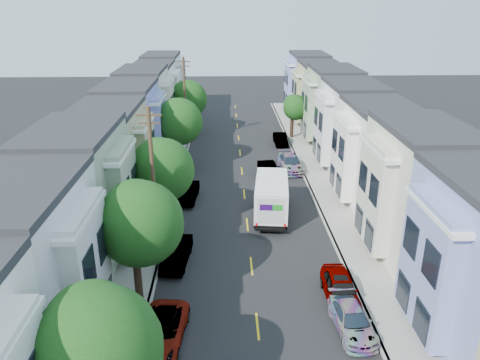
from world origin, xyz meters
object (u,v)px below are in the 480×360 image
Objects in this scene: tree_d at (178,122)px; parked_left_b at (162,331)px; tree_b at (139,224)px; tree_far_r at (295,108)px; tree_a at (95,350)px; parked_right_c at (290,163)px; parked_right_a at (352,320)px; tree_e at (187,99)px; lead_sedan at (268,170)px; parked_left_c at (176,254)px; parked_right_b at (340,289)px; parked_left_d at (188,193)px; parked_right_d at (280,139)px; utility_pole_near at (153,183)px; utility_pole_far at (185,101)px; tree_c at (160,170)px.

tree_d is 1.52× the size of parked_left_b.
tree_far_r is (13.20, 33.48, -1.20)m from tree_b.
tree_far_r is at bearing 72.83° from tree_a.
tree_far_r is 12.17m from parked_right_c.
tree_d is 1.72× the size of parked_right_a.
lead_sedan is (8.84, -15.06, -3.93)m from tree_e.
parked_left_b is 1.10× the size of parked_left_c.
tree_a is 1.49× the size of parked_right_b.
parked_left_c reaches higher than lead_sedan.
tree_e is 21.16m from parked_left_d.
parked_right_d is (9.80, 16.13, -0.04)m from parked_left_d.
lead_sedan is at bearing -103.84° from parked_right_d.
tree_a is at bearing -153.89° from parked_right_a.
parked_left_d is at bearing 115.53° from parked_right_a.
tree_far_r is 22.53m from parked_left_d.
tree_far_r is at bearing 68.48° from tree_b.
parked_right_d is (9.80, 34.02, 0.00)m from parked_left_b.
parked_right_b is (-1.99, -33.58, -3.06)m from tree_far_r.
tree_a is at bearing -90.00° from tree_d.
utility_pole_near reaches higher than parked_right_c.
parked_left_d is at bearing -122.36° from parked_right_d.
tree_far_r reaches higher than parked_right_a.
utility_pole_far is 2.32× the size of parked_left_c.
utility_pole_far is at bearing 173.69° from parked_right_d.
parked_left_b is 0.95× the size of parked_right_c.
parked_left_b is (1.40, -12.44, -4.09)m from tree_c.
lead_sedan is at bearing -16.21° from tree_d.
tree_b is 1.55× the size of parked_left_b.
tree_d is at bearing 170.75° from parked_right_c.
parked_right_d is (0.00, 30.77, -0.10)m from parked_right_b.
tree_d is (0.00, 22.79, -0.16)m from tree_b.
parked_left_b reaches higher than parked_right_a.
utility_pole_far reaches higher than parked_right_a.
tree_c is 13.72m from tree_d.
parked_right_a is (9.80, 0.62, -0.03)m from parked_left_b.
lead_sedan is at bearing -149.66° from parked_right_c.
parked_left_b is at bearing -86.93° from tree_d.
tree_a is 24.14m from parked_left_d.
lead_sedan is 23.09m from parked_right_a.
tree_b reaches higher than tree_a.
parked_right_b is (11.20, -31.80, -4.39)m from utility_pole_far.
utility_pole_near is 2.00× the size of parked_right_c.
parked_right_c is (11.20, 21.87, -4.27)m from tree_b.
tree_b is 1.06× the size of tree_e.
parked_right_c is (2.36, 1.65, 0.08)m from lead_sedan.
parked_right_b is (11.20, -9.19, -3.99)m from tree_c.
tree_c is 1.02× the size of tree_e.
utility_pole_near reaches higher than tree_far_r.
tree_e is (0.00, 26.21, -0.16)m from tree_c.
tree_a is 7.25m from parked_left_b.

